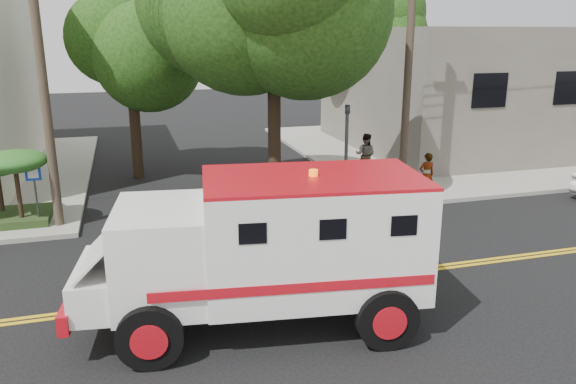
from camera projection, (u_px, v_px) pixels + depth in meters
name	position (u px, v px, depth m)	size (l,w,h in m)	color
ground	(284.00, 287.00, 13.53)	(100.00, 100.00, 0.00)	black
sidewalk_ne	(460.00, 148.00, 29.61)	(17.00, 17.00, 0.15)	gray
building_right	(484.00, 87.00, 29.64)	(14.00, 12.00, 6.00)	#625C54
utility_pole_left	(43.00, 83.00, 16.33)	(0.28, 0.28, 9.00)	#382D23
utility_pole_right	(408.00, 74.00, 19.72)	(0.28, 0.28, 9.00)	#382D23
tree_left	(137.00, 38.00, 22.12)	(4.48, 4.20, 7.70)	black
tree_right	(365.00, 29.00, 28.81)	(4.80, 4.50, 8.20)	black
traffic_signal	(346.00, 145.00, 19.12)	(0.15, 0.18, 3.60)	#3F3F42
accessibility_sign	(35.00, 187.00, 17.18)	(0.45, 0.10, 2.02)	#3F3F42
armored_truck	(269.00, 243.00, 11.34)	(7.27, 3.57, 3.19)	silver
pedestrian_a	(426.00, 175.00, 20.20)	(0.60, 0.39, 1.64)	gray
pedestrian_b	(365.00, 155.00, 23.24)	(0.87, 0.68, 1.79)	gray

